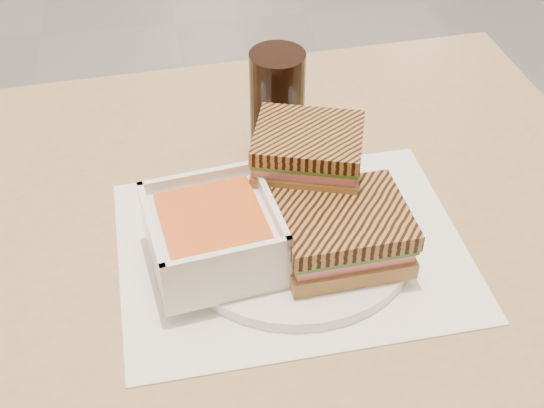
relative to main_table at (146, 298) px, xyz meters
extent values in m
cube|color=tan|center=(0.00, 0.00, 0.10)|extent=(1.23, 0.75, 0.03)
cylinder|color=tan|center=(0.54, 0.32, -0.28)|extent=(0.06, 0.06, 0.72)
cube|color=white|center=(0.17, -0.06, 0.12)|extent=(0.39, 0.31, 0.00)
cylinder|color=white|center=(0.18, -0.05, 0.12)|extent=(0.27, 0.27, 0.01)
cube|color=white|center=(0.08, -0.07, 0.16)|extent=(0.15, 0.15, 0.05)
cube|color=orange|center=(0.08, -0.07, 0.19)|extent=(0.11, 0.11, 0.01)
cube|color=white|center=(0.15, -0.07, 0.19)|extent=(0.02, 0.13, 0.02)
cube|color=white|center=(0.02, -0.08, 0.19)|extent=(0.02, 0.13, 0.02)
cube|color=white|center=(0.08, -0.01, 0.19)|extent=(0.13, 0.02, 0.02)
cube|color=white|center=(0.09, -0.14, 0.19)|extent=(0.13, 0.02, 0.02)
cube|color=#A97B3C|center=(0.22, -0.09, 0.14)|extent=(0.14, 0.12, 0.02)
cube|color=#D47182|center=(0.22, -0.09, 0.16)|extent=(0.13, 0.11, 0.01)
cube|color=#386B23|center=(0.22, -0.09, 0.17)|extent=(0.14, 0.11, 0.01)
cube|color=brown|center=(0.22, -0.09, 0.18)|extent=(0.14, 0.12, 0.02)
cube|color=#A97B3C|center=(0.20, 0.00, 0.19)|extent=(0.14, 0.13, 0.02)
cube|color=#D47182|center=(0.20, 0.00, 0.20)|extent=(0.13, 0.12, 0.01)
cube|color=#386B23|center=(0.20, 0.00, 0.21)|extent=(0.14, 0.12, 0.01)
cube|color=brown|center=(0.20, 0.00, 0.22)|extent=(0.14, 0.13, 0.02)
cylinder|color=black|center=(0.19, 0.12, 0.19)|extent=(0.07, 0.07, 0.15)
camera|label=1|loc=(0.05, -0.63, 0.70)|focal=48.38mm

